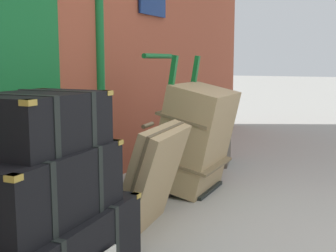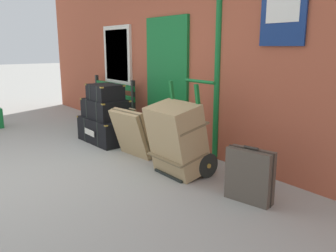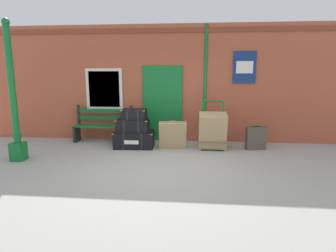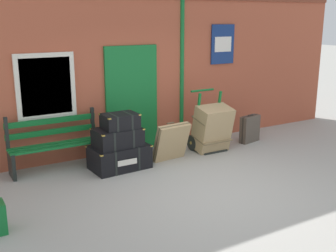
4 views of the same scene
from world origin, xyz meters
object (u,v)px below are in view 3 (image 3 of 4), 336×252
object	(u,v)px
lamp_post	(14,109)
porters_trolley	(212,137)
suitcase_charcoal	(173,135)
suitcase_brown	(256,138)
steamer_trunk_top	(134,114)
steamer_trunk_base	(134,139)
large_brown_trunk	(213,131)
platform_bench	(103,126)
steamer_trunk_middle	(133,125)

from	to	relation	value
lamp_post	porters_trolley	size ratio (longest dim) A/B	2.49
porters_trolley	suitcase_charcoal	distance (m)	1.03
suitcase_brown	suitcase_charcoal	bearing A→B (deg)	-174.67
steamer_trunk_top	suitcase_charcoal	world-z (taller)	steamer_trunk_top
lamp_post	steamer_trunk_top	bearing A→B (deg)	29.62
steamer_trunk_base	steamer_trunk_top	bearing A→B (deg)	-52.82
lamp_post	steamer_trunk_top	xyz separation A→B (m)	(2.33, 1.33, -0.27)
steamer_trunk_top	large_brown_trunk	distance (m)	2.02
platform_bench	steamer_trunk_base	world-z (taller)	platform_bench
steamer_trunk_middle	suitcase_charcoal	size ratio (longest dim) A/B	1.13
steamer_trunk_base	steamer_trunk_top	world-z (taller)	steamer_trunk_top
platform_bench	steamer_trunk_top	xyz separation A→B (m)	(1.01, -0.56, 0.43)
steamer_trunk_base	steamer_trunk_middle	distance (m)	0.37
steamer_trunk_middle	porters_trolley	xyz separation A→B (m)	(2.03, 0.14, -0.31)
platform_bench	large_brown_trunk	world-z (taller)	platform_bench
suitcase_charcoal	large_brown_trunk	bearing A→B (deg)	4.32
porters_trolley	suitcase_brown	distance (m)	1.09
steamer_trunk_top	suitcase_charcoal	bearing A→B (deg)	-5.36
suitcase_brown	porters_trolley	bearing A→B (deg)	177.25
steamer_trunk_middle	suitcase_charcoal	bearing A→B (deg)	-6.18
lamp_post	suitcase_brown	world-z (taller)	lamp_post
platform_bench	steamer_trunk_middle	world-z (taller)	platform_bench
steamer_trunk_top	suitcase_brown	bearing A→B (deg)	1.90
porters_trolley	large_brown_trunk	distance (m)	0.27
steamer_trunk_base	large_brown_trunk	world-z (taller)	large_brown_trunk
steamer_trunk_middle	suitcase_charcoal	xyz separation A→B (m)	(1.03, -0.11, -0.22)
steamer_trunk_top	steamer_trunk_middle	bearing A→B (deg)	157.34
steamer_trunk_middle	steamer_trunk_top	world-z (taller)	steamer_trunk_top
suitcase_brown	steamer_trunk_middle	bearing A→B (deg)	-178.48
steamer_trunk_base	porters_trolley	distance (m)	2.01
platform_bench	lamp_post	bearing A→B (deg)	-125.05
lamp_post	platform_bench	bearing A→B (deg)	54.95
steamer_trunk_middle	large_brown_trunk	size ratio (longest dim) A/B	0.87
platform_bench	steamer_trunk_base	bearing A→B (deg)	-28.55
porters_trolley	steamer_trunk_base	bearing A→B (deg)	-176.33
steamer_trunk_base	suitcase_charcoal	xyz separation A→B (m)	(1.01, -0.12, 0.15)
large_brown_trunk	suitcase_brown	world-z (taller)	large_brown_trunk
steamer_trunk_middle	steamer_trunk_top	bearing A→B (deg)	-22.66
suitcase_brown	platform_bench	bearing A→B (deg)	173.55
steamer_trunk_middle	large_brown_trunk	xyz separation A→B (m)	(2.03, -0.04, -0.10)
suitcase_charcoal	suitcase_brown	xyz separation A→B (m)	(2.09, 0.19, -0.07)
steamer_trunk_base	porters_trolley	xyz separation A→B (m)	(2.00, 0.13, 0.06)
lamp_post	suitcase_brown	xyz separation A→B (m)	(5.41, 1.43, -0.85)
steamer_trunk_base	suitcase_brown	bearing A→B (deg)	1.41
porters_trolley	large_brown_trunk	world-z (taller)	porters_trolley
lamp_post	suitcase_brown	bearing A→B (deg)	14.80
steamer_trunk_base	suitcase_charcoal	size ratio (longest dim) A/B	1.42
steamer_trunk_middle	large_brown_trunk	distance (m)	2.03
porters_trolley	platform_bench	bearing A→B (deg)	172.21
steamer_trunk_base	steamer_trunk_top	xyz separation A→B (m)	(0.02, -0.03, 0.66)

